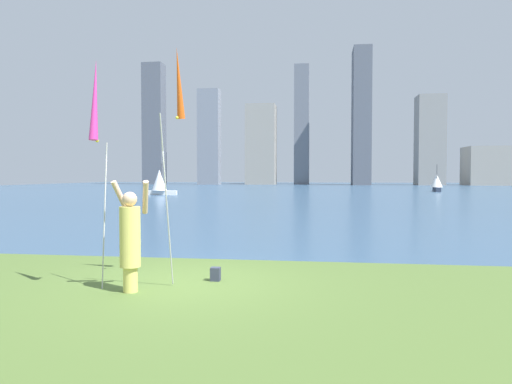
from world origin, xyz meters
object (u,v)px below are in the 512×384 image
(kite_flag_right, at_px, (178,89))
(sailboat_4, at_px, (160,182))
(person, at_px, (130,237))
(sailboat_3, at_px, (437,182))
(bag, at_px, (215,274))
(kite_flag_left, at_px, (95,105))

(kite_flag_right, distance_m, sailboat_4, 40.33)
(person, xyz_separation_m, sailboat_3, (17.53, 53.01, 0.17))
(person, height_order, bag, person)
(kite_flag_right, relative_size, sailboat_4, 1.37)
(kite_flag_left, bearing_deg, bag, 30.90)
(bag, relative_size, sailboat_3, 0.08)
(person, xyz_separation_m, sailboat_4, (-13.23, 38.79, 0.39))
(person, xyz_separation_m, kite_flag_right, (0.60, 0.98, 2.77))
(sailboat_4, bearing_deg, kite_flag_right, -69.91)
(bag, relative_size, sailboat_4, 0.08)
(bag, bearing_deg, kite_flag_left, -149.10)
(kite_flag_left, bearing_deg, sailboat_4, 108.01)
(kite_flag_right, height_order, sailboat_4, kite_flag_right)
(bag, distance_m, sailboat_4, 40.45)
(bag, height_order, sailboat_3, sailboat_3)
(bag, xyz_separation_m, sailboat_4, (-14.53, 37.73, 1.24))
(sailboat_3, bearing_deg, person, -108.30)
(kite_flag_right, relative_size, bag, 17.13)
(kite_flag_right, xyz_separation_m, bag, (0.71, 0.08, -3.62))
(person, xyz_separation_m, kite_flag_left, (-0.60, -0.07, 2.34))
(person, bearing_deg, sailboat_3, 74.64)
(sailboat_3, distance_m, sailboat_4, 33.89)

